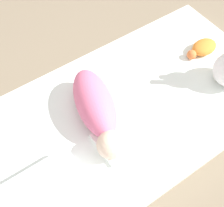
# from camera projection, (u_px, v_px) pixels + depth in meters

# --- Properties ---
(ground_plane) EXTENTS (12.00, 12.00, 0.00)m
(ground_plane) POSITION_uv_depth(u_px,v_px,m) (128.00, 120.00, 1.64)
(ground_plane) COLOR #7A6B56
(bed_mattress) EXTENTS (1.54, 0.83, 0.13)m
(bed_mattress) POSITION_uv_depth(u_px,v_px,m) (128.00, 113.00, 1.58)
(bed_mattress) COLOR white
(bed_mattress) RESTS_ON ground_plane
(burp_cloth) EXTENTS (0.17, 0.19, 0.02)m
(burp_cloth) POSITION_uv_depth(u_px,v_px,m) (116.00, 142.00, 1.41)
(burp_cloth) COLOR white
(burp_cloth) RESTS_ON bed_mattress
(swaddled_baby) EXTENTS (0.26, 0.49, 0.17)m
(swaddled_baby) POSITION_uv_depth(u_px,v_px,m) (97.00, 108.00, 1.42)
(swaddled_baby) COLOR pink
(swaddled_baby) RESTS_ON bed_mattress
(turtle_plush) EXTENTS (0.19, 0.11, 0.06)m
(turtle_plush) POSITION_uv_depth(u_px,v_px,m) (203.00, 48.00, 1.71)
(turtle_plush) COLOR orange
(turtle_plush) RESTS_ON bed_mattress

